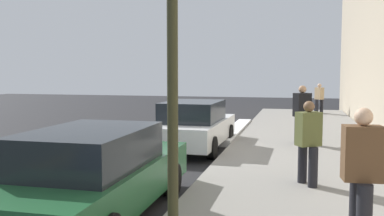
% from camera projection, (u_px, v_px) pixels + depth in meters
% --- Properties ---
extents(ground_plane, '(56.00, 56.00, 0.00)m').
position_uv_depth(ground_plane, '(192.00, 152.00, 12.61)').
color(ground_plane, black).
extents(sidewalk, '(28.00, 4.60, 0.15)m').
position_uv_depth(sidewalk, '(306.00, 155.00, 11.81)').
color(sidewalk, gray).
rests_on(sidewalk, ground).
extents(lane_stripe_centre, '(28.00, 0.14, 0.01)m').
position_uv_depth(lane_stripe_centre, '(95.00, 147.00, 13.38)').
color(lane_stripe_centre, gold).
rests_on(lane_stripe_centre, ground).
extents(snow_bank_curb, '(6.23, 0.56, 0.22)m').
position_uv_depth(snow_bank_curb, '(235.00, 131.00, 16.48)').
color(snow_bank_curb, white).
rests_on(snow_bank_curb, ground).
extents(parked_car_green, '(4.78, 1.93, 1.51)m').
position_uv_depth(parked_car_green, '(95.00, 174.00, 6.81)').
color(parked_car_green, black).
rests_on(parked_car_green, ground).
extents(parked_car_white, '(4.41, 1.95, 1.51)m').
position_uv_depth(parked_car_white, '(194.00, 125.00, 12.99)').
color(parked_car_white, black).
rests_on(parked_car_white, ground).
extents(pedestrian_black_coat, '(0.55, 0.58, 1.84)m').
position_uv_depth(pedestrian_black_coat, '(302.00, 113.00, 13.15)').
color(pedestrian_black_coat, black).
rests_on(pedestrian_black_coat, sidewalk).
extents(pedestrian_brown_coat, '(0.59, 0.51, 1.80)m').
position_uv_depth(pedestrian_brown_coat, '(362.00, 172.00, 5.46)').
color(pedestrian_brown_coat, black).
rests_on(pedestrian_brown_coat, sidewalk).
extents(pedestrian_olive_coat, '(0.50, 0.54, 1.69)m').
position_uv_depth(pedestrian_olive_coat, '(308.00, 140.00, 8.34)').
color(pedestrian_olive_coat, black).
rests_on(pedestrian_olive_coat, sidewalk).
extents(pedestrian_tan_coat, '(0.52, 0.49, 1.63)m').
position_uv_depth(pedestrian_tan_coat, '(319.00, 98.00, 22.79)').
color(pedestrian_tan_coat, black).
rests_on(pedestrian_tan_coat, sidewalk).
extents(traffic_light_pole, '(0.35, 0.26, 4.43)m').
position_uv_depth(traffic_light_pole, '(173.00, 3.00, 4.48)').
color(traffic_light_pole, '#2D2D19').
rests_on(traffic_light_pole, sidewalk).
extents(rolling_suitcase, '(0.34, 0.22, 0.89)m').
position_uv_depth(rolling_suitcase, '(316.00, 108.00, 23.21)').
color(rolling_suitcase, '#191E38').
rests_on(rolling_suitcase, sidewalk).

